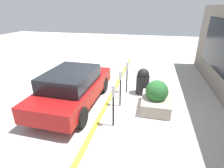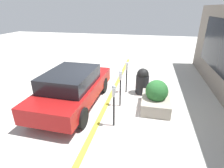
# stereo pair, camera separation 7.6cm
# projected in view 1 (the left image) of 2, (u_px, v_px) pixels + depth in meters

# --- Properties ---
(ground_plane) EXTENTS (40.00, 40.00, 0.00)m
(ground_plane) POSITION_uv_depth(u_px,v_px,m) (109.00, 105.00, 6.97)
(ground_plane) COLOR beige
(curb_strip) EXTENTS (13.50, 0.16, 0.04)m
(curb_strip) POSITION_uv_depth(u_px,v_px,m) (107.00, 104.00, 6.98)
(curb_strip) COLOR gold
(curb_strip) RESTS_ON ground_plane
(parking_meter_nearest) EXTENTS (0.15, 0.13, 1.44)m
(parking_meter_nearest) POSITION_uv_depth(u_px,v_px,m) (113.00, 99.00, 5.36)
(parking_meter_nearest) COLOR black
(parking_meter_nearest) RESTS_ON ground_plane
(parking_meter_second) EXTENTS (0.17, 0.15, 1.46)m
(parking_meter_second) POSITION_uv_depth(u_px,v_px,m) (120.00, 81.00, 6.50)
(parking_meter_second) COLOR black
(parking_meter_second) RESTS_ON ground_plane
(parking_meter_middle) EXTENTS (0.17, 0.15, 1.44)m
(parking_meter_middle) POSITION_uv_depth(u_px,v_px,m) (127.00, 71.00, 7.59)
(parking_meter_middle) COLOR black
(parking_meter_middle) RESTS_ON ground_plane
(planter_box) EXTENTS (1.49, 1.04, 1.14)m
(planter_box) POSITION_uv_depth(u_px,v_px,m) (156.00, 98.00, 6.54)
(planter_box) COLOR #A39989
(planter_box) RESTS_ON ground_plane
(parked_car_front) EXTENTS (4.31, 1.91, 1.44)m
(parked_car_front) POSITION_uv_depth(u_px,v_px,m) (73.00, 87.00, 6.71)
(parked_car_front) COLOR maroon
(parked_car_front) RESTS_ON ground_plane
(trash_bin) EXTENTS (0.57, 0.57, 1.17)m
(trash_bin) POSITION_uv_depth(u_px,v_px,m) (143.00, 81.00, 7.69)
(trash_bin) COLOR black
(trash_bin) RESTS_ON ground_plane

